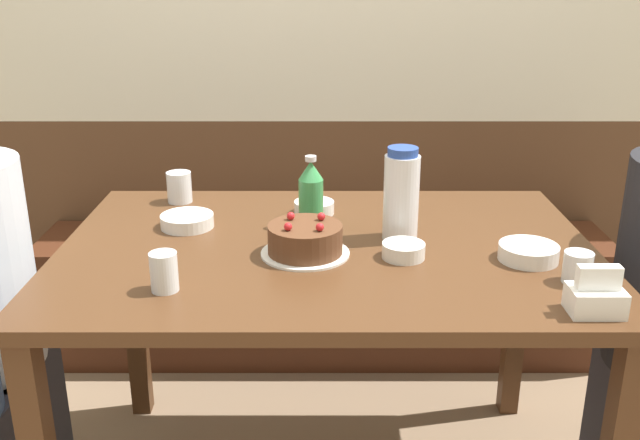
% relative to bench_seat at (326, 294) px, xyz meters
% --- Properties ---
extents(back_wall, '(4.80, 0.04, 2.50)m').
position_rel_bench_seat_xyz_m(back_wall, '(0.00, 0.22, 1.01)').
color(back_wall, brown).
rests_on(back_wall, ground_plane).
extents(bench_seat, '(2.17, 0.38, 0.48)m').
position_rel_bench_seat_xyz_m(bench_seat, '(0.00, 0.00, 0.00)').
color(bench_seat, '#472314').
rests_on(bench_seat, ground_plane).
extents(dining_table, '(1.36, 0.92, 0.78)m').
position_rel_bench_seat_xyz_m(dining_table, '(0.00, -0.83, 0.45)').
color(dining_table, '#4C2D19').
rests_on(dining_table, ground_plane).
extents(birthday_cake, '(0.22, 0.22, 0.10)m').
position_rel_bench_seat_xyz_m(birthday_cake, '(-0.05, -0.89, 0.58)').
color(birthday_cake, white).
rests_on(birthday_cake, dining_table).
extents(water_pitcher, '(0.09, 0.09, 0.24)m').
position_rel_bench_seat_xyz_m(water_pitcher, '(0.19, -0.78, 0.66)').
color(water_pitcher, white).
rests_on(water_pitcher, dining_table).
extents(soju_bottle, '(0.07, 0.07, 0.20)m').
position_rel_bench_seat_xyz_m(soju_bottle, '(-0.04, -0.69, 0.63)').
color(soju_bottle, '#388E4C').
rests_on(soju_bottle, dining_table).
extents(napkin_holder, '(0.11, 0.08, 0.11)m').
position_rel_bench_seat_xyz_m(napkin_holder, '(0.55, -1.21, 0.58)').
color(napkin_holder, white).
rests_on(napkin_holder, dining_table).
extents(bowl_soup_white, '(0.11, 0.11, 0.04)m').
position_rel_bench_seat_xyz_m(bowl_soup_white, '(0.19, -0.91, 0.56)').
color(bowl_soup_white, white).
rests_on(bowl_soup_white, dining_table).
extents(bowl_rice_small, '(0.11, 0.11, 0.04)m').
position_rel_bench_seat_xyz_m(bowl_rice_small, '(-0.03, -0.59, 0.56)').
color(bowl_rice_small, white).
rests_on(bowl_rice_small, dining_table).
extents(bowl_side_dish, '(0.14, 0.14, 0.04)m').
position_rel_bench_seat_xyz_m(bowl_side_dish, '(0.49, -0.93, 0.56)').
color(bowl_side_dish, white).
rests_on(bowl_side_dish, dining_table).
extents(bowl_sauce_shallow, '(0.14, 0.14, 0.04)m').
position_rel_bench_seat_xyz_m(bowl_sauce_shallow, '(-0.38, -0.70, 0.56)').
color(bowl_sauce_shallow, white).
rests_on(bowl_sauce_shallow, dining_table).
extents(glass_water_tall, '(0.07, 0.07, 0.07)m').
position_rel_bench_seat_xyz_m(glass_water_tall, '(0.56, -1.06, 0.58)').
color(glass_water_tall, silver).
rests_on(glass_water_tall, dining_table).
extents(glass_tumbler_short, '(0.06, 0.06, 0.09)m').
position_rel_bench_seat_xyz_m(glass_tumbler_short, '(-0.36, -1.10, 0.59)').
color(glass_tumbler_short, silver).
rests_on(glass_tumbler_short, dining_table).
extents(glass_shot_small, '(0.07, 0.07, 0.09)m').
position_rel_bench_seat_xyz_m(glass_shot_small, '(-0.44, -0.48, 0.59)').
color(glass_shot_small, silver).
rests_on(glass_shot_small, dining_table).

